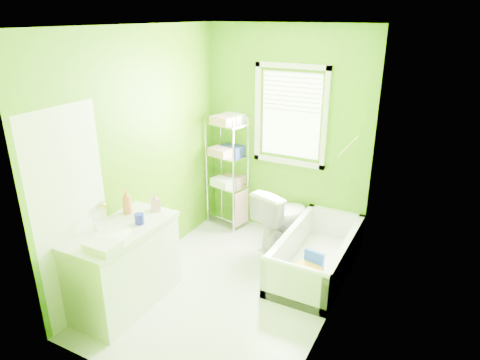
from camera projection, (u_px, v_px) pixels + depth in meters
The scene contains 9 objects.
ground at pixel (230, 286), 4.52m from camera, with size 2.90×2.90×0.00m, color silver.
room_envelope at pixel (229, 146), 3.96m from camera, with size 2.14×2.94×2.62m.
window at pixel (291, 110), 5.09m from camera, with size 0.92×0.05×1.22m.
door at pixel (73, 219), 3.78m from camera, with size 0.09×0.80×2.00m.
right_wall_decor at pixel (336, 189), 3.58m from camera, with size 0.04×1.48×1.17m.
bathtub at pixel (316, 260), 4.73m from camera, with size 0.69×1.49×0.48m.
toilet at pixel (283, 217), 5.20m from camera, with size 0.43×0.75×0.77m, color white.
vanity at pixel (124, 264), 4.11m from camera, with size 0.57×1.11×1.08m.
wire_shelf_unit at pixel (228, 160), 5.54m from camera, with size 0.56×0.46×1.51m.
Camera 1 is at (1.85, -3.32, 2.70)m, focal length 32.00 mm.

